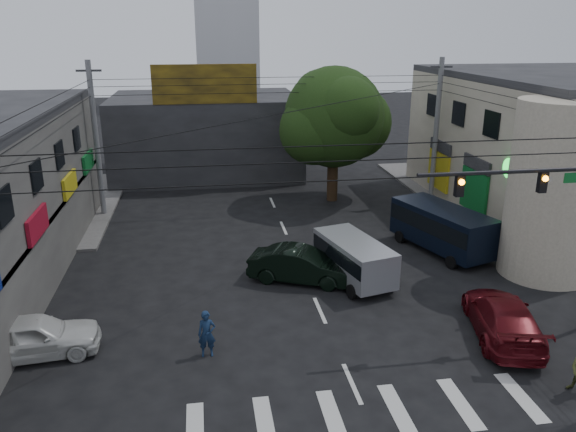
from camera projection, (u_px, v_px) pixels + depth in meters
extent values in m
plane|color=black|center=(331.00, 336.00, 20.87)|extent=(160.00, 160.00, 0.00)
cube|color=#514F4C|center=(518.00, 186.00, 40.34)|extent=(16.00, 16.00, 0.15)
cube|color=gray|center=(571.00, 146.00, 34.41)|extent=(14.00, 18.00, 8.00)
cylinder|color=gray|center=(554.00, 191.00, 24.96)|extent=(4.00, 4.00, 8.00)
cube|color=#232326|center=(206.00, 135.00, 43.69)|extent=(14.00, 10.00, 6.00)
cube|color=olive|center=(205.00, 84.00, 37.73)|extent=(7.00, 0.30, 2.60)
cylinder|color=black|center=(333.00, 168.00, 36.68)|extent=(0.70, 0.70, 4.40)
sphere|color=black|center=(334.00, 117.00, 35.63)|extent=(6.40, 6.40, 6.40)
cylinder|color=black|center=(517.00, 172.00, 18.81)|extent=(7.00, 0.14, 0.14)
cube|color=black|center=(542.00, 182.00, 19.08)|extent=(0.28, 0.22, 0.75)
cube|color=black|center=(459.00, 185.00, 18.64)|extent=(0.28, 0.22, 0.75)
sphere|color=orange|center=(545.00, 179.00, 18.91)|extent=(0.20, 0.20, 0.20)
sphere|color=orange|center=(462.00, 182.00, 18.47)|extent=(0.20, 0.20, 0.20)
cylinder|color=#59595B|center=(96.00, 141.00, 32.86)|extent=(0.32, 0.32, 9.20)
cylinder|color=#59595B|center=(436.00, 131.00, 35.93)|extent=(0.32, 0.32, 9.20)
imported|color=black|center=(301.00, 265.00, 25.15)|extent=(5.05, 5.90, 1.55)
imported|color=silver|center=(33.00, 336.00, 19.36)|extent=(2.74, 4.85, 1.52)
imported|color=#4D0B10|center=(503.00, 317.00, 20.65)|extent=(4.55, 6.21, 1.51)
imported|color=#122340|center=(207.00, 334.00, 19.36)|extent=(0.63, 0.42, 1.69)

